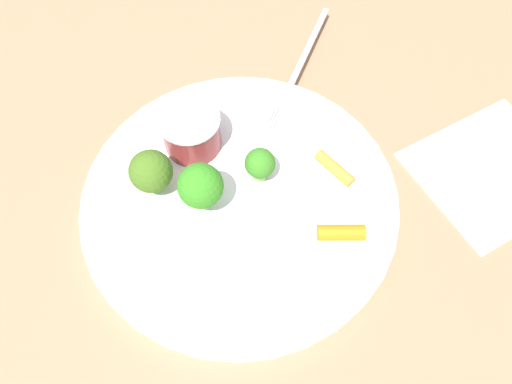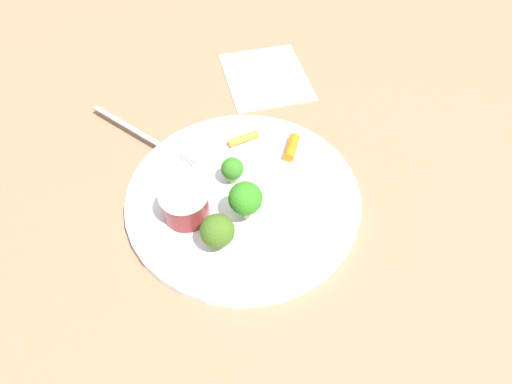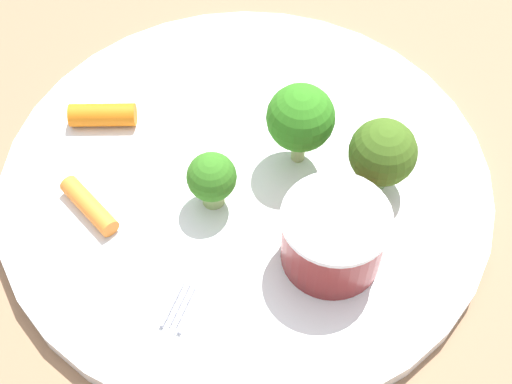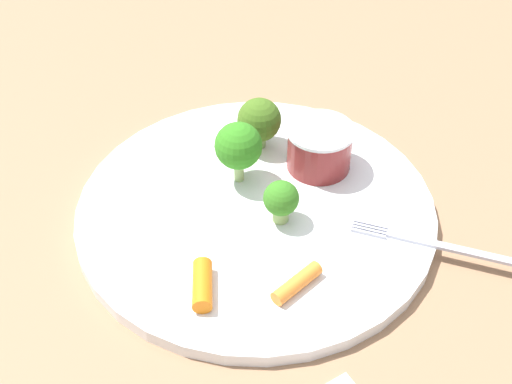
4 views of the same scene
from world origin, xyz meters
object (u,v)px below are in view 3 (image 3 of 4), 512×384
(carrot_stick_1, at_px, (103,115))
(carrot_stick_0, at_px, (89,206))
(broccoli_floret_2, at_px, (209,176))
(plate, at_px, (246,181))
(broccoli_floret_1, at_px, (301,118))
(sauce_cup, at_px, (333,237))
(broccoli_floret_0, at_px, (383,153))

(carrot_stick_1, bearing_deg, carrot_stick_0, 134.45)
(broccoli_floret_2, height_order, carrot_stick_0, broccoli_floret_2)
(plate, bearing_deg, broccoli_floret_1, -113.42)
(broccoli_floret_1, bearing_deg, plate, 66.58)
(sauce_cup, distance_m, broccoli_floret_0, 0.06)
(broccoli_floret_2, bearing_deg, sauce_cup, -165.80)
(plate, relative_size, broccoli_floret_2, 7.82)
(sauce_cup, xyz_separation_m, broccoli_floret_1, (0.06, -0.04, 0.02))
(sauce_cup, distance_m, broccoli_floret_2, 0.08)
(carrot_stick_0, bearing_deg, broccoli_floret_2, -128.62)
(carrot_stick_1, bearing_deg, broccoli_floret_0, -151.68)
(broccoli_floret_1, height_order, broccoli_floret_2, broccoli_floret_1)
(broccoli_floret_1, xyz_separation_m, carrot_stick_1, (0.11, 0.07, -0.03))
(carrot_stick_1, bearing_deg, broccoli_floret_2, -176.19)
(plate, height_order, broccoli_floret_1, broccoli_floret_1)
(sauce_cup, height_order, broccoli_floret_2, sauce_cup)
(carrot_stick_1, bearing_deg, broccoli_floret_1, -149.04)
(broccoli_floret_0, xyz_separation_m, broccoli_floret_1, (0.05, 0.02, 0.01))
(broccoli_floret_0, bearing_deg, carrot_stick_0, 51.09)
(plate, bearing_deg, carrot_stick_1, 19.27)
(broccoli_floret_1, xyz_separation_m, broccoli_floret_2, (0.02, 0.06, -0.01))
(plate, relative_size, broccoli_floret_1, 5.21)
(broccoli_floret_0, distance_m, carrot_stick_0, 0.17)
(sauce_cup, distance_m, carrot_stick_1, 0.17)
(broccoli_floret_0, distance_m, broccoli_floret_2, 0.10)
(plate, height_order, carrot_stick_1, carrot_stick_1)
(sauce_cup, bearing_deg, broccoli_floret_0, -76.90)
(broccoli_floret_2, relative_size, carrot_stick_0, 0.87)
(plate, relative_size, sauce_cup, 5.07)
(broccoli_floret_2, distance_m, carrot_stick_0, 0.07)
(plate, distance_m, carrot_stick_1, 0.10)
(broccoli_floret_0, height_order, broccoli_floret_2, broccoli_floret_0)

